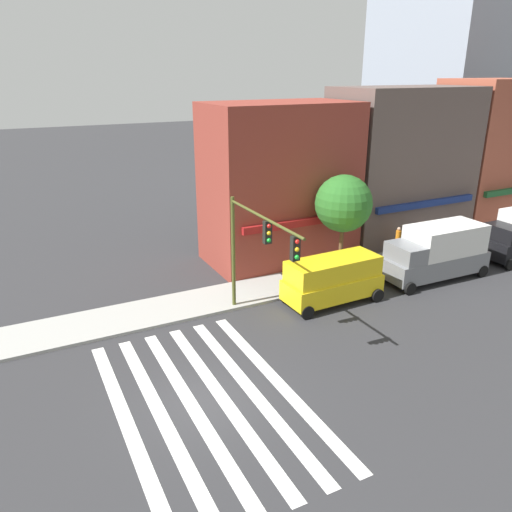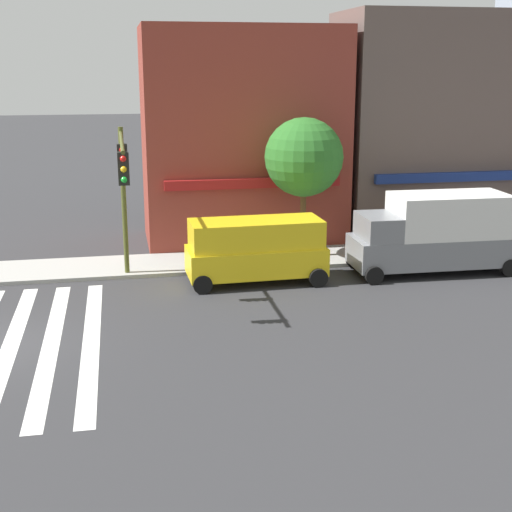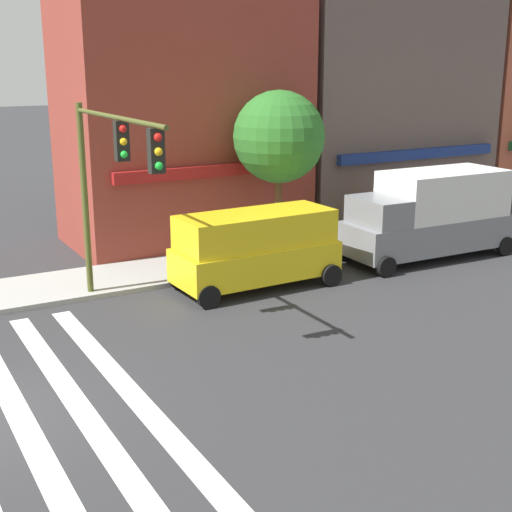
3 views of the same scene
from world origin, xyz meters
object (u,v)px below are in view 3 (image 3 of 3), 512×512
Objects in this scene: traffic_signal at (110,166)px; box_truck_grey at (430,213)px; pedestrian_orange_vest at (375,208)px; street_tree at (279,137)px; van_yellow at (256,247)px.

traffic_signal is 1.01× the size of box_truck_grey.
traffic_signal is 13.24m from pedestrian_orange_vest.
pedestrian_orange_vest is (12.12, 4.39, -3.07)m from traffic_signal.
street_tree reaches higher than traffic_signal.
box_truck_grey is at bearing -162.54° from pedestrian_orange_vest.
box_truck_grey reaches higher than van_yellow.
van_yellow reaches higher than pedestrian_orange_vest.
traffic_signal reaches higher than box_truck_grey.
box_truck_grey is (11.58, 0.73, -2.55)m from traffic_signal.
van_yellow is 0.81× the size of box_truck_grey.
box_truck_grey is 1.11× the size of street_tree.
traffic_signal reaches higher than van_yellow.
box_truck_grey is at bearing -32.11° from street_tree.
street_tree is at bearing 149.02° from box_truck_grey.
street_tree is at bearing 26.39° from traffic_signal.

